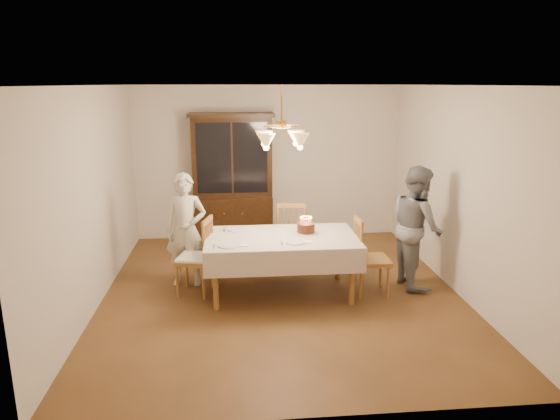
{
  "coord_description": "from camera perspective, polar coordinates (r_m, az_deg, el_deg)",
  "views": [
    {
      "loc": [
        -0.56,
        -5.95,
        2.62
      ],
      "look_at": [
        0.0,
        0.2,
        1.05
      ],
      "focal_mm": 32.0,
      "sensor_mm": 36.0,
      "label": 1
    }
  ],
  "objects": [
    {
      "name": "room_shell",
      "position": [
        6.07,
        0.17,
        4.4
      ],
      "size": [
        5.0,
        5.0,
        5.0
      ],
      "color": "white",
      "rests_on": "ground"
    },
    {
      "name": "place_setting_near_right",
      "position": [
        6.02,
        1.87,
        -3.68
      ],
      "size": [
        0.38,
        0.23,
        0.02
      ],
      "color": "white",
      "rests_on": "dining_table"
    },
    {
      "name": "chandelier",
      "position": [
        6.01,
        0.18,
        8.12
      ],
      "size": [
        0.62,
        0.62,
        0.73
      ],
      "color": "#BF8C3F",
      "rests_on": "ground"
    },
    {
      "name": "birthday_cake",
      "position": [
        6.38,
        2.98,
        -2.12
      ],
      "size": [
        0.3,
        0.3,
        0.22
      ],
      "color": "white",
      "rests_on": "dining_table"
    },
    {
      "name": "chair_far_side",
      "position": [
        7.26,
        1.33,
        -3.2
      ],
      "size": [
        0.49,
        0.47,
        1.0
      ],
      "color": "brown",
      "rests_on": "ground"
    },
    {
      "name": "adult_in_grey",
      "position": [
        6.77,
        15.33,
        -1.83
      ],
      "size": [
        0.66,
        0.82,
        1.61
      ],
      "primitive_type": "imported",
      "rotation": [
        0.0,
        0.0,
        1.64
      ],
      "color": "slate",
      "rests_on": "ground"
    },
    {
      "name": "ground",
      "position": [
        6.53,
        0.16,
        -9.4
      ],
      "size": [
        5.0,
        5.0,
        0.0
      ],
      "primitive_type": "plane",
      "color": "#533217",
      "rests_on": "ground"
    },
    {
      "name": "place_setting_near_left",
      "position": [
        5.93,
        -5.74,
        -4.03
      ],
      "size": [
        0.41,
        0.26,
        0.02
      ],
      "color": "white",
      "rests_on": "dining_table"
    },
    {
      "name": "place_setting_far_left",
      "position": [
        6.55,
        -4.83,
        -2.24
      ],
      "size": [
        0.39,
        0.24,
        0.02
      ],
      "color": "white",
      "rests_on": "dining_table"
    },
    {
      "name": "elderly_woman",
      "position": [
        6.67,
        -10.71,
        -2.26
      ],
      "size": [
        0.59,
        0.42,
        1.51
      ],
      "primitive_type": "imported",
      "rotation": [
        0.0,
        0.0,
        -0.12
      ],
      "color": "beige",
      "rests_on": "ground"
    },
    {
      "name": "chair_left_end",
      "position": [
        6.45,
        -9.71,
        -5.58
      ],
      "size": [
        0.51,
        0.53,
        1.0
      ],
      "color": "brown",
      "rests_on": "ground"
    },
    {
      "name": "chair_right_end",
      "position": [
        6.45,
        10.35,
        -5.71
      ],
      "size": [
        0.43,
        0.45,
        1.0
      ],
      "color": "brown",
      "rests_on": "ground"
    },
    {
      "name": "dining_table",
      "position": [
        6.29,
        0.17,
        -3.69
      ],
      "size": [
        1.9,
        1.1,
        0.76
      ],
      "color": "brown",
      "rests_on": "ground"
    },
    {
      "name": "china_hutch",
      "position": [
        8.36,
        -5.43,
        3.31
      ],
      "size": [
        1.38,
        0.54,
        2.16
      ],
      "color": "black",
      "rests_on": "ground"
    }
  ]
}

